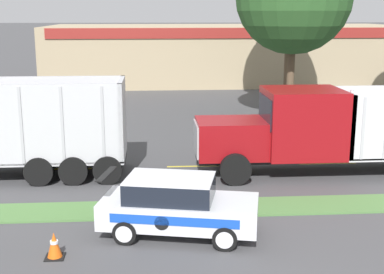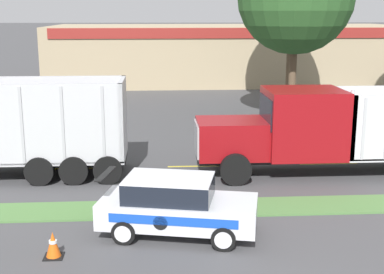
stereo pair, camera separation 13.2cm
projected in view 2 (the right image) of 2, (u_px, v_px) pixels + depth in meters
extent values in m
cube|color=#517F42|center=(243.00, 207.00, 16.98)|extent=(120.00, 1.57, 0.06)
cube|color=yellow|center=(62.00, 169.00, 21.21)|extent=(2.40, 0.14, 0.01)
cube|color=yellow|center=(197.00, 166.00, 21.56)|extent=(2.40, 0.14, 0.01)
cube|color=yellow|center=(328.00, 164.00, 21.91)|extent=(2.40, 0.14, 0.01)
cube|color=silver|center=(33.00, 156.00, 20.21)|extent=(7.05, 2.49, 0.12)
cube|color=silver|center=(123.00, 117.00, 20.10)|extent=(0.16, 2.49, 2.88)
cube|color=silver|center=(22.00, 125.00, 18.74)|extent=(7.05, 0.16, 2.88)
cube|color=silver|center=(37.00, 113.00, 21.01)|extent=(7.05, 0.16, 2.88)
cube|color=#B2B2B7|center=(22.00, 126.00, 18.65)|extent=(0.10, 0.04, 2.74)
cube|color=#B2B2B7|center=(63.00, 125.00, 18.74)|extent=(0.10, 0.04, 2.74)
cube|color=#B2B2B7|center=(103.00, 125.00, 18.83)|extent=(0.10, 0.04, 2.74)
cylinder|color=black|center=(108.00, 170.00, 19.26)|extent=(1.04, 0.30, 1.04)
cylinder|color=black|center=(113.00, 152.00, 21.64)|extent=(1.04, 0.30, 1.04)
cylinder|color=black|center=(74.00, 171.00, 19.18)|extent=(1.04, 0.30, 1.04)
cylinder|color=black|center=(83.00, 153.00, 21.56)|extent=(1.04, 0.30, 1.04)
cylinder|color=black|center=(39.00, 171.00, 19.10)|extent=(1.04, 0.30, 1.04)
cylinder|color=black|center=(52.00, 154.00, 21.48)|extent=(1.04, 0.30, 1.04)
cube|color=black|center=(355.00, 156.00, 20.61)|extent=(12.25, 1.39, 0.18)
cube|color=maroon|center=(231.00, 138.00, 20.11)|extent=(2.59, 2.07, 1.38)
cube|color=#B7B7BC|center=(196.00, 139.00, 20.03)|extent=(0.06, 1.77, 1.18)
cube|color=maroon|center=(303.00, 122.00, 20.16)|extent=(2.86, 2.53, 2.52)
cube|color=black|center=(266.00, 111.00, 19.97)|extent=(0.04, 2.15, 1.13)
cylinder|color=silver|center=(352.00, 108.00, 19.31)|extent=(0.14, 0.14, 1.33)
cube|color=silver|center=(342.00, 122.00, 20.26)|extent=(0.16, 2.53, 2.39)
cube|color=#BCBCC1|center=(364.00, 129.00, 19.04)|extent=(0.10, 0.04, 2.27)
cylinder|color=black|center=(236.00, 170.00, 19.11)|extent=(1.14, 0.30, 1.14)
cylinder|color=black|center=(227.00, 152.00, 21.52)|extent=(1.14, 0.30, 1.14)
cube|color=silver|center=(178.00, 211.00, 14.82)|extent=(4.60, 2.70, 0.71)
cube|color=black|center=(169.00, 189.00, 14.71)|extent=(2.66, 2.07, 0.58)
cube|color=silver|center=(169.00, 178.00, 14.64)|extent=(2.66, 2.07, 0.04)
cube|color=black|center=(106.00, 174.00, 14.90)|extent=(0.51, 1.46, 0.03)
cube|color=blue|center=(172.00, 221.00, 13.93)|extent=(3.37, 0.76, 0.25)
cylinder|color=black|center=(160.00, 223.00, 13.99)|extent=(0.38, 0.09, 0.39)
cylinder|color=black|center=(223.00, 239.00, 13.88)|extent=(0.68, 0.34, 0.66)
cylinder|color=silver|center=(223.00, 241.00, 13.78)|extent=(0.45, 0.11, 0.46)
cylinder|color=black|center=(229.00, 215.00, 15.54)|extent=(0.68, 0.34, 0.66)
cylinder|color=silver|center=(229.00, 213.00, 15.64)|extent=(0.45, 0.11, 0.46)
cylinder|color=black|center=(124.00, 233.00, 14.27)|extent=(0.68, 0.34, 0.66)
cylinder|color=silver|center=(123.00, 234.00, 14.17)|extent=(0.45, 0.11, 0.46)
cylinder|color=black|center=(139.00, 210.00, 15.93)|extent=(0.68, 0.34, 0.66)
cylinder|color=silver|center=(140.00, 208.00, 16.03)|extent=(0.45, 0.11, 0.46)
cube|color=black|center=(54.00, 256.00, 13.58)|extent=(0.48, 0.48, 0.03)
cone|color=#EA5B14|center=(53.00, 244.00, 13.50)|extent=(0.37, 0.37, 0.65)
cylinder|color=white|center=(53.00, 242.00, 13.49)|extent=(0.21, 0.21, 0.08)
cube|color=tan|center=(227.00, 53.00, 47.95)|extent=(30.86, 12.00, 4.90)
cube|color=maroon|center=(238.00, 33.00, 41.61)|extent=(29.32, 0.10, 0.80)
cylinder|color=brown|center=(292.00, 76.00, 29.87)|extent=(0.43, 0.43, 5.20)
cylinder|color=brown|center=(291.00, 54.00, 33.17)|extent=(0.53, 0.53, 7.07)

